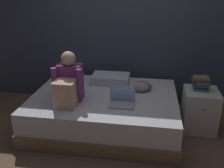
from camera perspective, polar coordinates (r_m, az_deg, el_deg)
The scene contains 9 objects.
ground_plane at distance 3.39m, azimuth 0.85°, elevation -12.15°, with size 8.00×8.00×0.00m, color brown.
wall_back at distance 4.03m, azimuth 3.45°, elevation 14.14°, with size 5.60×0.10×2.70m, color #383D4C.
bed at distance 3.55m, azimuth -1.66°, elevation -6.02°, with size 2.00×1.50×0.48m.
nightstand at distance 3.64m, azimuth 19.32°, elevation -5.63°, with size 0.44×0.46×0.58m.
person_sitting at distance 3.19m, azimuth -9.91°, elevation 0.02°, with size 0.39×0.44×0.66m.
laptop at distance 3.17m, azimuth 2.30°, elevation -3.68°, with size 0.32×0.23×0.22m.
pillow at distance 3.82m, azimuth -0.32°, elevation 1.17°, with size 0.56×0.36×0.13m, color silver.
book_stack at distance 3.51m, azimuth 19.63°, elevation 0.19°, with size 0.23×0.17×0.19m.
clothes_pile at distance 3.60m, azimuth 6.88°, elevation -0.47°, with size 0.27×0.29×0.13m.
Camera 1 is at (0.39, -2.77, 1.91)m, focal length 40.10 mm.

